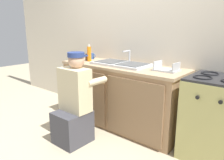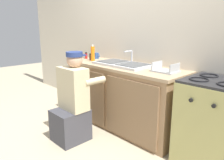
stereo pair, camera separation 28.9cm
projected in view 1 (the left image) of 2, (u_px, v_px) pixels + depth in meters
The scene contains 12 objects.
ground_plane at pixel (107, 131), 2.99m from camera, with size 12.00×12.00×0.00m, color tan.
back_wall at pixel (136, 37), 3.17m from camera, with size 6.00×0.10×2.50m, color beige.
counter_cabinet at pixel (121, 97), 3.10m from camera, with size 1.78×0.62×0.84m.
countertop at pixel (121, 66), 3.00m from camera, with size 1.82×0.62×0.04m, color tan.
sink_double_basin at pixel (121, 64), 3.00m from camera, with size 0.80×0.44×0.19m.
stove_range at pixel (215, 118), 2.32m from camera, with size 0.59×0.62×0.91m.
plumber_person at pixel (74, 106), 2.64m from camera, with size 0.42×0.61×1.10m.
spice_bottle_red at pixel (81, 56), 3.51m from camera, with size 0.04×0.04×0.10m.
soap_bottle_orange at pixel (89, 54), 3.29m from camera, with size 0.06×0.06×0.25m.
spice_bottle_pepper at pixel (87, 57), 3.37m from camera, with size 0.04×0.04×0.10m.
coffee_mug at pixel (92, 56), 3.53m from camera, with size 0.13×0.08×0.09m.
dish_rack_tray at pixel (166, 69), 2.60m from camera, with size 0.28×0.22×0.11m.
Camera 1 is at (1.80, -2.05, 1.40)m, focal length 35.00 mm.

